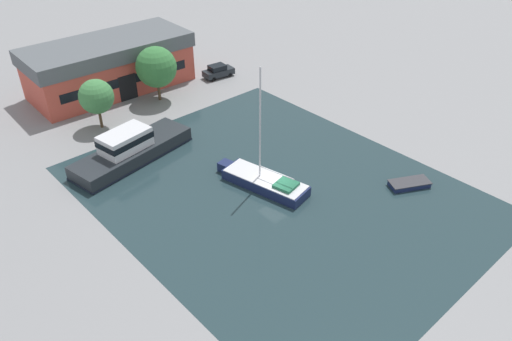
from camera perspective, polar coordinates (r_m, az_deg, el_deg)
name	(u,v)px	position (r m, az deg, el deg)	size (l,w,h in m)	color
ground_plane	(276,191)	(47.60, 2.26, -2.39)	(440.00, 440.00, 0.00)	gray
water_canal	(276,191)	(47.60, 2.26, -2.38)	(29.30, 37.30, 0.01)	#23383D
warehouse_building	(110,65)	(69.33, -16.37, 11.49)	(21.32, 9.76, 6.56)	#C64C3D
quay_tree_near_building	(156,67)	(64.21, -11.33, 11.52)	(5.09, 5.09, 6.99)	brown
quay_tree_by_water	(96,97)	(59.30, -17.79, 8.05)	(3.93, 3.93, 5.87)	brown
parked_car	(218,71)	(71.33, -4.34, 11.26)	(4.50, 2.37, 1.79)	#1E2328
sailboat_moored	(264,181)	(47.89, 0.90, -1.21)	(4.49, 9.97, 12.08)	#19234C
motor_cruiser	(130,149)	(53.21, -14.16, 2.37)	(13.90, 6.34, 3.47)	#23282D
small_dinghy	(409,184)	(50.30, 17.11, -1.46)	(4.28, 3.35, 0.56)	#19234C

